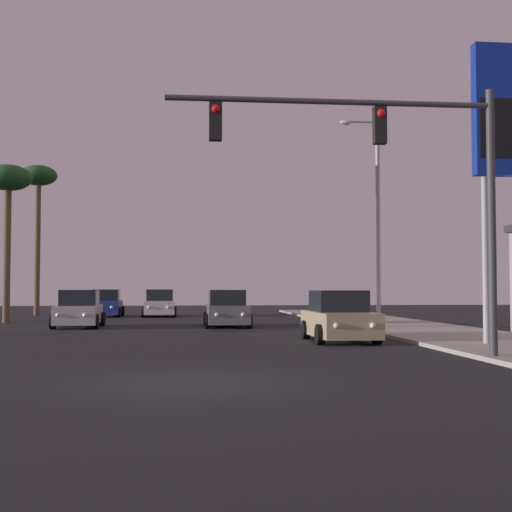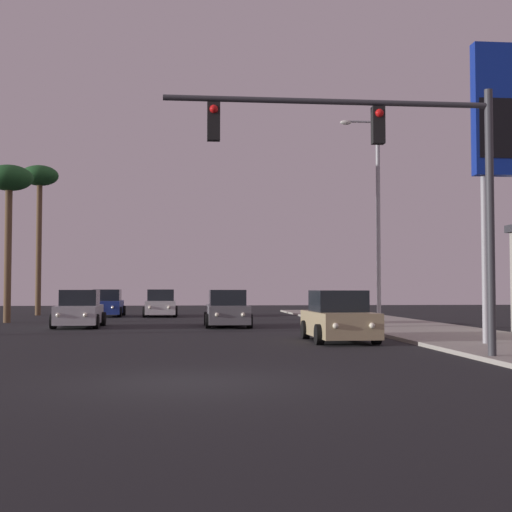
{
  "view_description": "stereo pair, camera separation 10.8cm",
  "coord_description": "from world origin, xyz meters",
  "px_view_note": "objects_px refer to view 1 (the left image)",
  "views": [
    {
      "loc": [
        -0.11,
        -13.35,
        1.74
      ],
      "look_at": [
        2.69,
        14.61,
        3.03
      ],
      "focal_mm": 50.0,
      "sensor_mm": 36.0,
      "label": 1
    },
    {
      "loc": [
        -0.01,
        -13.36,
        1.74
      ],
      "look_at": [
        2.69,
        14.61,
        3.03
      ],
      "focal_mm": 50.0,
      "sensor_mm": 36.0,
      "label": 2
    }
  ],
  "objects_px": {
    "car_tan": "(339,318)",
    "gas_station_sign": "(506,127)",
    "car_blue": "(106,304)",
    "traffic_light_mast": "(398,163)",
    "car_white": "(160,304)",
    "palm_tree_mid": "(8,186)",
    "palm_tree_far": "(38,185)",
    "car_silver": "(79,310)",
    "street_lamp": "(375,210)",
    "car_grey": "(227,310)"
  },
  "relations": [
    {
      "from": "car_silver",
      "to": "gas_station_sign",
      "type": "bearing_deg",
      "value": 137.45
    },
    {
      "from": "car_white",
      "to": "gas_station_sign",
      "type": "distance_m",
      "value": 27.31
    },
    {
      "from": "palm_tree_far",
      "to": "gas_station_sign",
      "type": "bearing_deg",
      "value": -54.63
    },
    {
      "from": "car_grey",
      "to": "palm_tree_far",
      "type": "xyz_separation_m",
      "value": [
        -11.45,
        14.91,
        7.74
      ]
    },
    {
      "from": "gas_station_sign",
      "to": "traffic_light_mast",
      "type": "bearing_deg",
      "value": -140.15
    },
    {
      "from": "car_silver",
      "to": "traffic_light_mast",
      "type": "xyz_separation_m",
      "value": [
        9.82,
        -16.04,
        4.0
      ]
    },
    {
      "from": "car_white",
      "to": "car_tan",
      "type": "bearing_deg",
      "value": 105.99
    },
    {
      "from": "car_silver",
      "to": "street_lamp",
      "type": "xyz_separation_m",
      "value": [
        12.89,
        -2.7,
        4.36
      ]
    },
    {
      "from": "car_blue",
      "to": "car_silver",
      "type": "bearing_deg",
      "value": 89.34
    },
    {
      "from": "car_tan",
      "to": "car_blue",
      "type": "distance_m",
      "value": 24.02
    },
    {
      "from": "car_white",
      "to": "car_silver",
      "type": "distance_m",
      "value": 12.37
    },
    {
      "from": "car_silver",
      "to": "palm_tree_mid",
      "type": "xyz_separation_m",
      "value": [
        -4.31,
        4.7,
        6.24
      ]
    },
    {
      "from": "gas_station_sign",
      "to": "palm_tree_mid",
      "type": "height_order",
      "value": "gas_station_sign"
    },
    {
      "from": "car_tan",
      "to": "gas_station_sign",
      "type": "bearing_deg",
      "value": 147.38
    },
    {
      "from": "car_tan",
      "to": "gas_station_sign",
      "type": "relative_size",
      "value": 0.48
    },
    {
      "from": "car_white",
      "to": "street_lamp",
      "type": "xyz_separation_m",
      "value": [
        9.7,
        -14.65,
        4.36
      ]
    },
    {
      "from": "car_silver",
      "to": "street_lamp",
      "type": "distance_m",
      "value": 13.87
    },
    {
      "from": "car_tan",
      "to": "car_white",
      "type": "distance_m",
      "value": 22.46
    },
    {
      "from": "traffic_light_mast",
      "to": "gas_station_sign",
      "type": "height_order",
      "value": "gas_station_sign"
    },
    {
      "from": "traffic_light_mast",
      "to": "palm_tree_mid",
      "type": "xyz_separation_m",
      "value": [
        -14.14,
        20.74,
        2.24
      ]
    },
    {
      "from": "gas_station_sign",
      "to": "palm_tree_mid",
      "type": "distance_m",
      "value": 25.22
    },
    {
      "from": "car_grey",
      "to": "traffic_light_mast",
      "type": "height_order",
      "value": "traffic_light_mast"
    },
    {
      "from": "traffic_light_mast",
      "to": "palm_tree_far",
      "type": "distance_m",
      "value": 34.25
    },
    {
      "from": "car_white",
      "to": "car_blue",
      "type": "relative_size",
      "value": 1.0
    },
    {
      "from": "car_white",
      "to": "palm_tree_far",
      "type": "relative_size",
      "value": 0.44
    },
    {
      "from": "car_silver",
      "to": "car_white",
      "type": "bearing_deg",
      "value": -106.89
    },
    {
      "from": "car_tan",
      "to": "car_white",
      "type": "bearing_deg",
      "value": -74.06
    },
    {
      "from": "car_blue",
      "to": "car_tan",
      "type": "bearing_deg",
      "value": 113.13
    },
    {
      "from": "car_tan",
      "to": "palm_tree_mid",
      "type": "distance_m",
      "value": 20.97
    },
    {
      "from": "car_tan",
      "to": "gas_station_sign",
      "type": "distance_m",
      "value": 7.91
    },
    {
      "from": "car_tan",
      "to": "palm_tree_far",
      "type": "relative_size",
      "value": 0.44
    },
    {
      "from": "car_silver",
      "to": "palm_tree_far",
      "type": "relative_size",
      "value": 0.44
    },
    {
      "from": "gas_station_sign",
      "to": "palm_tree_far",
      "type": "distance_m",
      "value": 33.14
    },
    {
      "from": "car_tan",
      "to": "car_silver",
      "type": "height_order",
      "value": "same"
    },
    {
      "from": "car_blue",
      "to": "car_grey",
      "type": "xyz_separation_m",
      "value": [
        6.78,
        -12.57,
        0.0
      ]
    },
    {
      "from": "palm_tree_far",
      "to": "palm_tree_mid",
      "type": "xyz_separation_m",
      "value": [
        0.5,
        -10.0,
        -1.5
      ]
    },
    {
      "from": "car_tan",
      "to": "gas_station_sign",
      "type": "height_order",
      "value": "gas_station_sign"
    },
    {
      "from": "car_blue",
      "to": "traffic_light_mast",
      "type": "xyz_separation_m",
      "value": [
        9.96,
        -28.4,
        4.0
      ]
    },
    {
      "from": "car_tan",
      "to": "gas_station_sign",
      "type": "xyz_separation_m",
      "value": [
        4.54,
        -2.77,
        5.86
      ]
    },
    {
      "from": "traffic_light_mast",
      "to": "street_lamp",
      "type": "xyz_separation_m",
      "value": [
        3.06,
        13.35,
        0.35
      ]
    },
    {
      "from": "car_silver",
      "to": "traffic_light_mast",
      "type": "distance_m",
      "value": 19.23
    },
    {
      "from": "car_silver",
      "to": "car_grey",
      "type": "bearing_deg",
      "value": 176.2
    },
    {
      "from": "car_silver",
      "to": "gas_station_sign",
      "type": "xyz_separation_m",
      "value": [
        14.33,
        -12.28,
        5.86
      ]
    },
    {
      "from": "car_white",
      "to": "street_lamp",
      "type": "bearing_deg",
      "value": 122.37
    },
    {
      "from": "gas_station_sign",
      "to": "car_white",
      "type": "bearing_deg",
      "value": 114.7
    },
    {
      "from": "palm_tree_mid",
      "to": "traffic_light_mast",
      "type": "bearing_deg",
      "value": -55.73
    },
    {
      "from": "car_grey",
      "to": "traffic_light_mast",
      "type": "relative_size",
      "value": 0.54
    },
    {
      "from": "car_white",
      "to": "car_grey",
      "type": "relative_size",
      "value": 1.0
    },
    {
      "from": "car_grey",
      "to": "palm_tree_mid",
      "type": "bearing_deg",
      "value": -24.36
    },
    {
      "from": "car_tan",
      "to": "palm_tree_far",
      "type": "distance_m",
      "value": 29.31
    }
  ]
}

